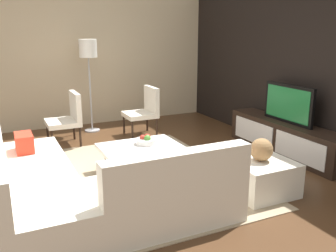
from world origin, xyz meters
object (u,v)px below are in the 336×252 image
Objects in this scene: ottoman at (260,177)px; fruit_bowl at (146,140)px; decorative_ball at (262,150)px; sectional_couch at (77,188)px; television at (288,104)px; coffee_table at (144,162)px; accent_chair_far at (145,108)px; media_console at (285,138)px; floor_lamp at (88,54)px; accent_chair_near at (68,116)px.

fruit_bowl reaches higher than ottoman.
sectional_couch is at bearing -101.87° from decorative_ball.
television is 3.46× the size of fruit_bowl.
coffee_table is at bearing 121.65° from sectional_couch.
accent_chair_far is at bearing 144.21° from sectional_couch.
television is at bearing 90.00° from media_console.
decorative_ball is at bearing 17.10° from floor_lamp.
television is 0.93× the size of coffee_table.
television is at bearing 45.54° from accent_chair_near.
sectional_couch is 2.08m from ottoman.
sectional_couch is 2.86× the size of accent_chair_far.
coffee_table is 3.71× the size of fruit_bowl.
television is (-0.00, 0.00, 0.54)m from media_console.
accent_chair_near reaches higher than sectional_couch.
coffee_table is (-0.10, -2.30, -0.05)m from media_console.
floor_lamp is at bearing 163.03° from sectional_couch.
media_console is 0.54m from television.
television reaches higher than ottoman.
fruit_bowl is (-0.18, 0.10, 0.23)m from coffee_table.
television is 1.69m from ottoman.
coffee_table is at bearing 1.26° from floor_lamp.
accent_chair_near is (-1.84, -0.60, 0.29)m from coffee_table.
fruit_bowl reaches higher than coffee_table.
sectional_couch is (0.52, -3.30, 0.03)m from media_console.
coffee_table is at bearing -20.38° from accent_chair_far.
accent_chair_far is at bearing 158.19° from fruit_bowl.
accent_chair_far is (0.01, 1.36, -0.00)m from accent_chair_near.
television is 1.60m from decorative_ball.
accent_chair_near is 1.27m from floor_lamp.
media_console is 2.10× the size of coffee_table.
accent_chair_near is at bearing -161.93° from coffee_table.
television is 2.48m from accent_chair_far.
television is 3.50m from accent_chair_near.
sectional_couch is 3.45m from floor_lamp.
media_console is at bearing 82.75° from fruit_bowl.
media_console is 2.25× the size of television.
ottoman is at bearing 17.10° from floor_lamp.
fruit_bowl is 1.78m from accent_chair_far.
accent_chair_near is 1.80m from fruit_bowl.
ottoman is (1.05, 1.03, -0.00)m from coffee_table.
decorative_ball is (1.23, 0.93, 0.10)m from fruit_bowl.
sectional_couch reaches higher than fruit_bowl.
media_console is 2.51× the size of accent_chair_near.
television is 0.57× the size of floor_lamp.
fruit_bowl is at bearing -97.25° from media_console.
accent_chair_near is (-1.94, -2.90, 0.24)m from media_console.
media_console reaches higher than coffee_table.
accent_chair_near is 1.00× the size of accent_chair_far.
media_console is 3.49m from accent_chair_near.
decorative_ball reaches higher than media_console.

